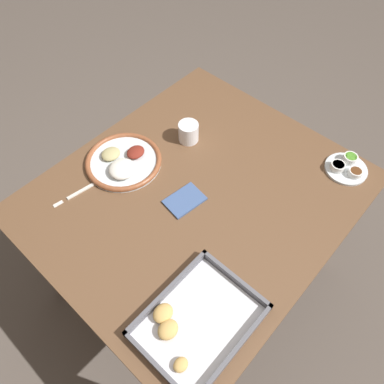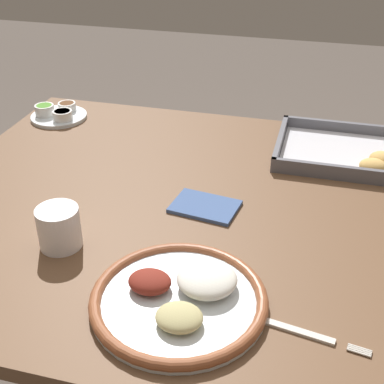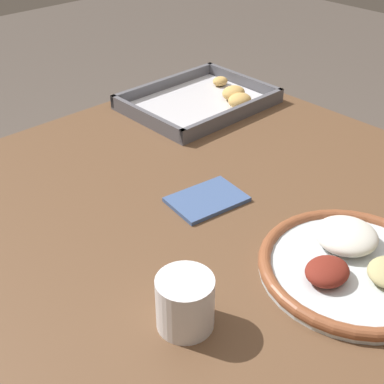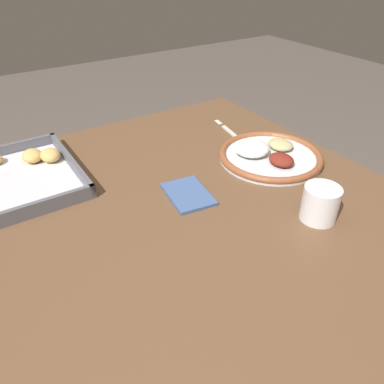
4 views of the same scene
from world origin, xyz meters
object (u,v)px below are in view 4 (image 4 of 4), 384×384
object	(u,v)px
baking_tray	(25,174)
napkin	(188,194)
fork	(234,135)
drinking_cup	(320,203)
dinner_plate	(269,155)

from	to	relation	value
baking_tray	napkin	bearing A→B (deg)	-133.65
fork	drinking_cup	bearing A→B (deg)	175.63
dinner_plate	baking_tray	size ratio (longest dim) A/B	0.84
dinner_plate	napkin	world-z (taller)	dinner_plate
baking_tray	drinking_cup	bearing A→B (deg)	-136.27
baking_tray	napkin	size ratio (longest dim) A/B	2.35
fork	baking_tray	bearing A→B (deg)	91.09
baking_tray	napkin	distance (m)	0.43
dinner_plate	fork	distance (m)	0.18
fork	dinner_plate	bearing A→B (deg)	-174.52
fork	drinking_cup	world-z (taller)	drinking_cup
dinner_plate	drinking_cup	world-z (taller)	drinking_cup
fork	baking_tray	world-z (taller)	baking_tray
drinking_cup	napkin	xyz separation A→B (m)	(0.23, 0.19, -0.04)
baking_tray	napkin	world-z (taller)	baking_tray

